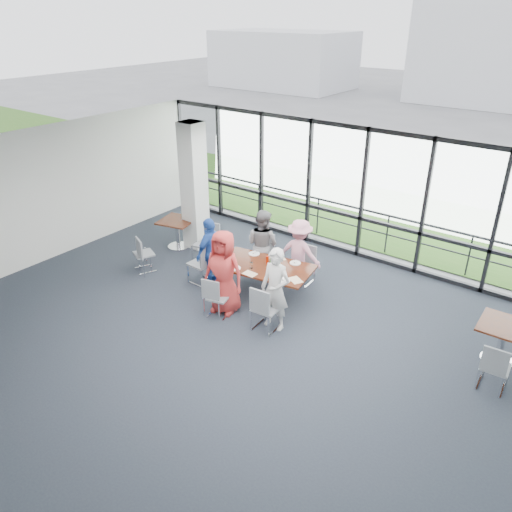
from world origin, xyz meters
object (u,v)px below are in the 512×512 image
Objects in this scene: diner_far_right at (299,253)px; chair_spare_la at (144,254)px; structural_column at (194,187)px; chair_main_nr at (267,308)px; diner_end at (211,251)px; chair_main_fl at (262,254)px; diner_near_left at (224,272)px; diner_near_right at (275,289)px; diner_far_left at (262,244)px; chair_main_end at (201,263)px; chair_spare_lb at (206,244)px; main_table at (265,271)px; chair_spare_r at (496,367)px; chair_main_fr at (303,266)px; side_table_right at (504,331)px; chair_main_nl at (219,297)px; side_table_left at (177,225)px.

chair_spare_la is at bearing 20.20° from diner_far_right.
structural_column is 2.11m from chair_spare_la.
chair_spare_la is (-3.70, 0.21, -0.02)m from chair_main_nr.
diner_end reaches higher than diner_far_right.
diner_far_right is at bearing 178.49° from chair_main_fl.
diner_near_left is 1.17m from diner_near_right.
chair_main_end is at bearing 50.02° from diner_far_left.
chair_spare_la is at bearing 44.98° from chair_spare_lb.
diner_far_right is at bearing -1.71° from structural_column.
diner_end is at bearing 41.70° from chair_spare_la.
chair_spare_la is at bearing 177.55° from diner_near_right.
main_table is 1.19m from chair_main_fl.
chair_spare_lb is at bearing 4.29° from diner_far_right.
chair_spare_lb is at bearing -34.21° from structural_column.
diner_end is 1.08m from chair_spare_lb.
chair_main_nr is (1.08, -0.02, -0.42)m from diner_near_left.
diner_far_right is 1.76× the size of chair_spare_la.
chair_main_fl is 2.75m from chair_spare_la.
diner_far_left is (-1.39, 1.48, -0.01)m from diner_near_right.
diner_far_right is 1.95m from diner_end.
chair_main_fr is at bearing 162.21° from chair_spare_r.
chair_spare_r is (5.00, 0.84, -0.45)m from diner_near_left.
chair_spare_la is (-0.03, -1.76, -1.16)m from structural_column.
side_table_right is 1.03× the size of chair_main_nl.
diner_near_left is (-0.34, -0.91, 0.25)m from main_table.
diner_near_left is at bearing 99.54° from chair_main_fl.
structural_column is 1.50× the size of main_table.
side_table_left is at bearing -2.72° from diner_far_right.
diner_far_left is (-5.14, -0.02, 0.19)m from side_table_right.
diner_far_right is 2.21m from chair_main_end.
diner_far_right reaches higher than chair_spare_la.
diner_near_left reaches higher than chair_main_fr.
diner_far_right reaches higher than chair_main_nr.
main_table is at bearing 38.36° from chair_spare_la.
diner_end is (-5.87, -0.94, 0.15)m from side_table_right.
chair_main_end is 0.99m from chair_spare_lb.
diner_near_left is at bearing -161.58° from side_table_right.
diner_near_right is at bearing 23.88° from chair_spare_la.
diner_far_left is at bearing -179.80° from chair_spare_lb.
side_table_left is at bearing -116.81° from diner_end.
chair_spare_lb is (-1.76, 1.37, -0.40)m from diner_near_left.
chair_spare_lb is (-2.10, 0.46, -0.15)m from main_table.
diner_far_left is 1.73× the size of chair_main_end.
side_table_left is at bearing 153.07° from chair_main_nr.
diner_far_left is 1.85× the size of chair_main_fl.
diner_end is at bearing 122.15° from chair_main_end.
chair_main_nl is (-0.58, -2.05, -0.35)m from diner_far_right.
diner_far_right is (0.26, 0.94, 0.14)m from main_table.
diner_near_left is at bearing -174.86° from diner_near_right.
chair_spare_la is 1.02× the size of chair_spare_r.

